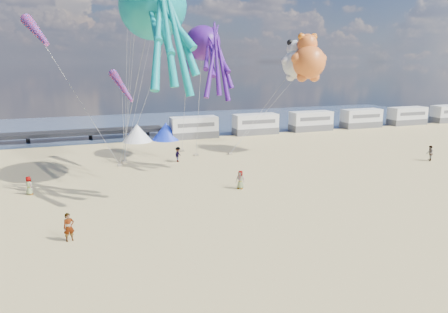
% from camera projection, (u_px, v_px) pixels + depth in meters
% --- Properties ---
extents(ground, '(120.00, 120.00, 0.00)m').
position_uv_depth(ground, '(294.00, 298.00, 18.30)').
color(ground, '#D8C07C').
rests_on(ground, ground).
extents(water, '(120.00, 120.00, 0.00)m').
position_uv_depth(water, '(138.00, 125.00, 68.83)').
color(water, '#31425E').
rests_on(water, ground).
extents(motorhome_0, '(6.60, 2.50, 3.00)m').
position_uv_depth(motorhome_0, '(194.00, 127.00, 56.63)').
color(motorhome_0, silver).
rests_on(motorhome_0, ground).
extents(motorhome_1, '(6.60, 2.50, 3.00)m').
position_uv_depth(motorhome_1, '(255.00, 124.00, 59.67)').
color(motorhome_1, silver).
rests_on(motorhome_1, ground).
extents(motorhome_2, '(6.60, 2.50, 3.00)m').
position_uv_depth(motorhome_2, '(311.00, 121.00, 62.70)').
color(motorhome_2, silver).
rests_on(motorhome_2, ground).
extents(motorhome_3, '(6.60, 2.50, 3.00)m').
position_uv_depth(motorhome_3, '(361.00, 118.00, 65.74)').
color(motorhome_3, silver).
rests_on(motorhome_3, ground).
extents(motorhome_4, '(6.60, 2.50, 3.00)m').
position_uv_depth(motorhome_4, '(407.00, 116.00, 68.78)').
color(motorhome_4, silver).
rests_on(motorhome_4, ground).
extents(tent_white, '(4.00, 4.00, 2.40)m').
position_uv_depth(tent_white, '(137.00, 133.00, 54.14)').
color(tent_white, white).
rests_on(tent_white, ground).
extents(tent_blue, '(4.00, 4.00, 2.40)m').
position_uv_depth(tent_blue, '(166.00, 131.00, 55.42)').
color(tent_blue, '#1933CC').
rests_on(tent_blue, ground).
extents(standing_person, '(0.74, 0.59, 1.77)m').
position_uv_depth(standing_person, '(69.00, 227.00, 23.96)').
color(standing_person, tan).
rests_on(standing_person, ground).
extents(beachgoer_0, '(0.62, 0.67, 1.53)m').
position_uv_depth(beachgoer_0, '(29.00, 186.00, 32.43)').
color(beachgoer_0, '#7F6659').
rests_on(beachgoer_0, ground).
extents(beachgoer_1, '(0.96, 0.98, 1.70)m').
position_uv_depth(beachgoer_1, '(430.00, 153.00, 43.53)').
color(beachgoer_1, '#7F6659').
rests_on(beachgoer_1, ground).
extents(beachgoer_2, '(0.98, 1.01, 1.64)m').
position_uv_depth(beachgoer_2, '(178.00, 154.00, 43.09)').
color(beachgoer_2, '#7F6659').
rests_on(beachgoer_2, ground).
extents(beachgoer_6, '(0.69, 0.67, 1.60)m').
position_uv_depth(beachgoer_6, '(240.00, 180.00, 33.94)').
color(beachgoer_6, '#7F6659').
rests_on(beachgoer_6, ground).
extents(sandbag_a, '(0.50, 0.35, 0.22)m').
position_uv_depth(sandbag_a, '(120.00, 165.00, 41.37)').
color(sandbag_a, gray).
rests_on(sandbag_a, ground).
extents(sandbag_b, '(0.50, 0.35, 0.22)m').
position_uv_depth(sandbag_b, '(196.00, 155.00, 45.99)').
color(sandbag_b, gray).
rests_on(sandbag_b, ground).
extents(sandbag_c, '(0.50, 0.35, 0.22)m').
position_uv_depth(sandbag_c, '(230.00, 153.00, 46.72)').
color(sandbag_c, gray).
rests_on(sandbag_c, ground).
extents(sandbag_d, '(0.50, 0.35, 0.22)m').
position_uv_depth(sandbag_d, '(182.00, 151.00, 48.16)').
color(sandbag_d, gray).
rests_on(sandbag_d, ground).
extents(sandbag_e, '(0.50, 0.35, 0.22)m').
position_uv_depth(sandbag_e, '(125.00, 162.00, 42.88)').
color(sandbag_e, gray).
rests_on(sandbag_e, ground).
extents(kite_octopus_teal, '(7.72, 11.42, 12.03)m').
position_uv_depth(kite_octopus_teal, '(152.00, 6.00, 32.59)').
color(kite_octopus_teal, '#0C9195').
extents(kite_octopus_purple, '(3.89, 8.63, 9.76)m').
position_uv_depth(kite_octopus_purple, '(202.00, 43.00, 41.62)').
color(kite_octopus_purple, '#46137E').
extents(kite_panda, '(4.52, 4.33, 5.54)m').
position_uv_depth(kite_panda, '(296.00, 64.00, 45.98)').
color(kite_panda, silver).
extents(kite_teddy_orange, '(5.28, 5.08, 6.32)m').
position_uv_depth(kite_teddy_orange, '(309.00, 62.00, 44.64)').
color(kite_teddy_orange, orange).
extents(windsock_left, '(3.20, 7.21, 7.21)m').
position_uv_depth(windsock_left, '(36.00, 31.00, 35.35)').
color(windsock_left, red).
extents(windsock_mid, '(2.24, 5.78, 5.70)m').
position_uv_depth(windsock_mid, '(186.00, 76.00, 41.94)').
color(windsock_mid, red).
extents(windsock_right, '(2.35, 5.41, 5.37)m').
position_uv_depth(windsock_right, '(122.00, 86.00, 39.99)').
color(windsock_right, red).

